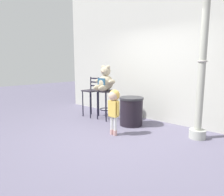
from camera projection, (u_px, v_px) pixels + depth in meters
ground_plane at (113, 138)px, 4.13m from camera, size 24.00×24.00×0.00m
building_wall at (162, 49)px, 5.22m from camera, size 6.90×0.30×3.77m
bar_stool_with_teddy at (106, 98)px, 5.45m from camera, size 0.43×0.43×0.80m
teddy_bear at (105, 81)px, 5.35m from camera, size 0.62×0.56×0.66m
child_walking at (114, 102)px, 4.20m from camera, size 0.31×0.24×0.97m
trash_bin at (131, 111)px, 4.96m from camera, size 0.59×0.59×0.69m
lamppost at (201, 87)px, 3.94m from camera, size 0.32×0.32×2.65m
bar_chair_empty at (91, 93)px, 5.79m from camera, size 0.38×0.38×1.12m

